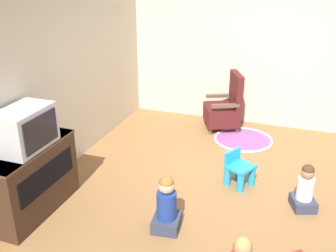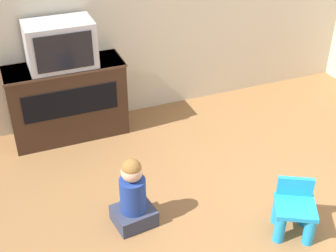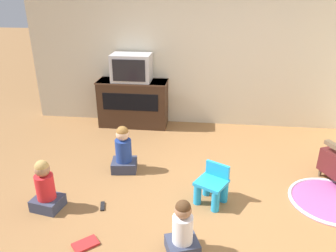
# 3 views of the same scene
# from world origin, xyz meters

# --- Properties ---
(ground_plane) EXTENTS (30.00, 30.00, 0.00)m
(ground_plane) POSITION_xyz_m (0.00, 0.00, 0.00)
(ground_plane) COLOR olive
(wall_back) EXTENTS (5.36, 0.12, 2.71)m
(wall_back) POSITION_xyz_m (-0.32, 2.36, 1.36)
(wall_back) COLOR beige
(wall_back) RESTS_ON ground_plane
(wall_right) EXTENTS (0.12, 5.42, 2.71)m
(wall_right) POSITION_xyz_m (2.30, -0.29, 1.36)
(wall_right) COLOR beige
(wall_right) RESTS_ON ground_plane
(tv_cabinet) EXTENTS (1.17, 0.44, 0.79)m
(tv_cabinet) POSITION_xyz_m (-1.21, 2.06, 0.41)
(tv_cabinet) COLOR #382316
(tv_cabinet) RESTS_ON ground_plane
(television) EXTENTS (0.64, 0.40, 0.44)m
(television) POSITION_xyz_m (-1.21, 2.05, 1.01)
(television) COLOR #B7B7BC
(television) RESTS_ON tv_cabinet
(black_armchair) EXTENTS (0.73, 0.71, 0.95)m
(black_armchair) POSITION_xyz_m (1.83, 0.56, 0.36)
(black_armchair) COLOR brown
(black_armchair) RESTS_ON ground_plane
(yellow_kid_chair) EXTENTS (0.41, 0.41, 0.44)m
(yellow_kid_chair) POSITION_xyz_m (0.12, 0.01, 0.19)
(yellow_kid_chair) COLOR #1E99DB
(yellow_kid_chair) RESTS_ON ground_plane
(play_mat) EXTENTS (0.92, 0.92, 0.04)m
(play_mat) POSITION_xyz_m (1.46, 0.17, 0.01)
(play_mat) COLOR #A54C8C
(play_mat) RESTS_ON ground_plane
(child_watching_left) EXTENTS (0.35, 0.32, 0.62)m
(child_watching_left) POSITION_xyz_m (-1.01, 0.57, 0.27)
(child_watching_left) COLOR #33384C
(child_watching_left) RESTS_ON ground_plane
(child_watching_right) EXTENTS (0.35, 0.33, 0.56)m
(child_watching_right) POSITION_xyz_m (-0.14, -0.78, 0.24)
(child_watching_right) COLOR #33384C
(child_watching_right) RESTS_ON ground_plane
(remote_control) EXTENTS (0.08, 0.16, 0.02)m
(remote_control) POSITION_xyz_m (-1.06, -0.23, 0.01)
(remote_control) COLOR black
(remote_control) RESTS_ON ground_plane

